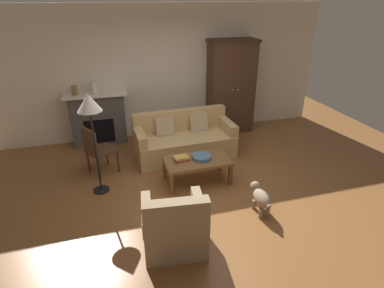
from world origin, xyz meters
The scene contains 14 objects.
ground_plane centered at (0.00, 0.00, 0.00)m, with size 9.60×9.60×0.00m, color brown.
back_wall centered at (0.00, 2.55, 1.40)m, with size 7.20×0.10×2.80m, color silver.
fireplace centered at (-1.55, 2.30, 0.57)m, with size 1.26×0.48×1.12m.
armoire centered at (1.40, 2.22, 1.04)m, with size 1.06×0.57×2.08m.
couch centered at (0.05, 1.25, 0.32)m, with size 1.95×0.92×0.86m.
coffee_table centered at (0.01, 0.23, 0.37)m, with size 1.10×0.60×0.42m.
fruit_bowl centered at (0.09, 0.24, 0.45)m, with size 0.33×0.33×0.06m, color slate.
book_stack centered at (-0.25, 0.28, 0.46)m, with size 0.27×0.19×0.07m.
mantel_vase_bronze centered at (-1.93, 2.28, 1.21)m, with size 0.12×0.12×0.18m, color olive.
mantel_vase_cream centered at (-1.55, 2.28, 1.25)m, with size 0.12×0.12×0.26m, color beige.
armchair_near_left centered at (-0.72, -1.19, 0.32)m, with size 0.86×0.85×0.88m.
side_chair_wooden centered at (-1.61, 0.95, 0.51)m, with size 0.60×0.60×0.90m.
floor_lamp centered at (-1.60, 0.38, 1.42)m, with size 0.36×0.36×1.65m.
dog centered at (0.66, -0.83, 0.25)m, with size 0.21×0.57×0.39m.
Camera 1 is at (-1.36, -4.23, 2.94)m, focal length 29.45 mm.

